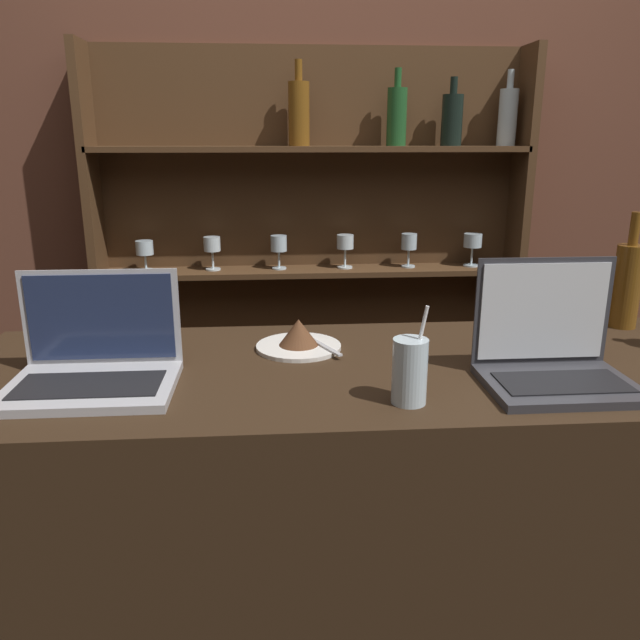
{
  "coord_description": "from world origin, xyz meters",
  "views": [
    {
      "loc": [
        -0.27,
        -0.99,
        1.45
      ],
      "look_at": [
        -0.17,
        0.36,
        1.06
      ],
      "focal_mm": 35.0,
      "sensor_mm": 36.0,
      "label": 1
    }
  ],
  "objects_px": {
    "laptop_near": "(95,363)",
    "laptop_far": "(553,356)",
    "water_glass": "(410,371)",
    "cake_plate": "(299,338)",
    "wine_bottle_amber": "(627,284)"
  },
  "relations": [
    {
      "from": "laptop_near",
      "to": "wine_bottle_amber",
      "type": "xyz_separation_m",
      "value": [
        1.32,
        0.32,
        0.07
      ]
    },
    {
      "from": "wine_bottle_amber",
      "to": "laptop_near",
      "type": "bearing_deg",
      "value": -166.5
    },
    {
      "from": "cake_plate",
      "to": "wine_bottle_amber",
      "type": "height_order",
      "value": "wine_bottle_amber"
    },
    {
      "from": "water_glass",
      "to": "wine_bottle_amber",
      "type": "xyz_separation_m",
      "value": [
        0.69,
        0.46,
        0.05
      ]
    },
    {
      "from": "laptop_far",
      "to": "cake_plate",
      "type": "xyz_separation_m",
      "value": [
        -0.52,
        0.26,
        -0.03
      ]
    },
    {
      "from": "laptop_far",
      "to": "wine_bottle_amber",
      "type": "height_order",
      "value": "wine_bottle_amber"
    },
    {
      "from": "laptop_near",
      "to": "water_glass",
      "type": "height_order",
      "value": "laptop_near"
    },
    {
      "from": "laptop_far",
      "to": "cake_plate",
      "type": "height_order",
      "value": "laptop_far"
    },
    {
      "from": "laptop_near",
      "to": "cake_plate",
      "type": "relative_size",
      "value": 1.61
    },
    {
      "from": "laptop_near",
      "to": "laptop_far",
      "type": "relative_size",
      "value": 1.11
    },
    {
      "from": "cake_plate",
      "to": "water_glass",
      "type": "bearing_deg",
      "value": -59.61
    },
    {
      "from": "laptop_near",
      "to": "laptop_far",
      "type": "height_order",
      "value": "laptop_far"
    },
    {
      "from": "cake_plate",
      "to": "wine_bottle_amber",
      "type": "distance_m",
      "value": 0.9
    },
    {
      "from": "water_glass",
      "to": "laptop_near",
      "type": "bearing_deg",
      "value": 167.2
    },
    {
      "from": "laptop_far",
      "to": "laptop_near",
      "type": "bearing_deg",
      "value": 176.47
    }
  ]
}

